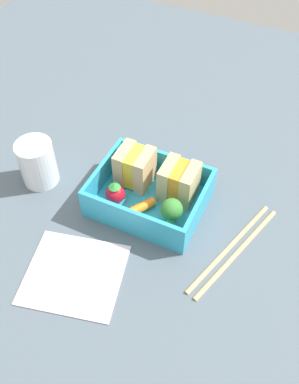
# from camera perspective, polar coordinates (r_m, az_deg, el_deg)

# --- Properties ---
(ground_plane) EXTENTS (1.20, 1.20, 0.02)m
(ground_plane) POSITION_cam_1_polar(r_m,az_deg,el_deg) (0.66, 0.00, -2.10)
(ground_plane) COLOR #4C5965
(bento_tray) EXTENTS (0.16, 0.13, 0.01)m
(bento_tray) POSITION_cam_1_polar(r_m,az_deg,el_deg) (0.65, 0.00, -1.21)
(bento_tray) COLOR #2B9DC2
(bento_tray) RESTS_ON ground_plane
(bento_rim) EXTENTS (0.16, 0.13, 0.04)m
(bento_rim) POSITION_cam_1_polar(r_m,az_deg,el_deg) (0.63, 0.00, 0.31)
(bento_rim) COLOR #2B9DC2
(bento_rim) RESTS_ON bento_tray
(sandwich_left) EXTENTS (0.05, 0.05, 0.06)m
(sandwich_left) POSITION_cam_1_polar(r_m,az_deg,el_deg) (0.64, -1.97, 3.37)
(sandwich_left) COLOR tan
(sandwich_left) RESTS_ON bento_tray
(sandwich_center_left) EXTENTS (0.05, 0.05, 0.06)m
(sandwich_center_left) POSITION_cam_1_polar(r_m,az_deg,el_deg) (0.63, 3.94, 1.35)
(sandwich_center_left) COLOR tan
(sandwich_center_left) RESTS_ON bento_tray
(strawberry_far_left) EXTENTS (0.03, 0.03, 0.04)m
(strawberry_far_left) POSITION_cam_1_polar(r_m,az_deg,el_deg) (0.63, -4.61, -0.17)
(strawberry_far_left) COLOR red
(strawberry_far_left) RESTS_ON bento_tray
(carrot_stick_far_left) EXTENTS (0.03, 0.04, 0.01)m
(carrot_stick_far_left) POSITION_cam_1_polar(r_m,az_deg,el_deg) (0.62, -1.15, -1.90)
(carrot_stick_far_left) COLOR orange
(carrot_stick_far_left) RESTS_ON bento_tray
(broccoli_floret) EXTENTS (0.03, 0.03, 0.04)m
(broccoli_floret) POSITION_cam_1_polar(r_m,az_deg,el_deg) (0.60, 2.97, -2.40)
(broccoli_floret) COLOR #81CC5A
(broccoli_floret) RESTS_ON bento_tray
(chopstick_pair) EXTENTS (0.08, 0.19, 0.01)m
(chopstick_pair) POSITION_cam_1_polar(r_m,az_deg,el_deg) (0.61, 11.15, -7.44)
(chopstick_pair) COLOR tan
(chopstick_pair) RESTS_ON ground_plane
(drinking_glass) EXTENTS (0.06, 0.06, 0.07)m
(drinking_glass) POSITION_cam_1_polar(r_m,az_deg,el_deg) (0.68, -14.72, 3.79)
(drinking_glass) COLOR white
(drinking_glass) RESTS_ON ground_plane
(folded_napkin) EXTENTS (0.15, 0.14, 0.00)m
(folded_napkin) POSITION_cam_1_polar(r_m,az_deg,el_deg) (0.59, -10.00, -10.69)
(folded_napkin) COLOR silver
(folded_napkin) RESTS_ON ground_plane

